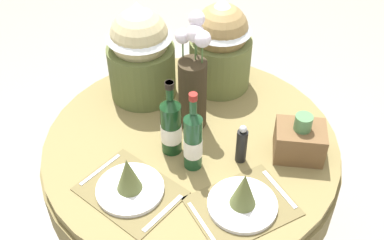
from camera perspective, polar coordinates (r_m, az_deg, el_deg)
The scene contains 10 objects.
dining_table at distance 1.95m, azimuth -0.11°, elevation -5.21°, with size 1.18×1.18×0.74m.
place_setting_left at distance 1.66m, azimuth -7.60°, elevation -7.50°, with size 0.43×0.40×0.16m.
place_setting_right at distance 1.61m, azimuth 6.19°, elevation -9.33°, with size 0.43×0.41×0.16m.
flower_vase at distance 1.81m, azimuth 0.12°, elevation 4.64°, with size 0.14×0.14×0.48m.
wine_bottle_left at distance 1.67m, azimuth 0.12°, elevation -2.42°, with size 0.07×0.07×0.34m.
wine_bottle_right at distance 1.74m, azimuth -2.55°, elevation -0.63°, with size 0.08×0.08×0.32m.
pepper_mill at distance 1.73m, azimuth 6.02°, elevation -2.99°, with size 0.04×0.04×0.17m.
gift_tub_back_left at distance 1.96m, azimuth -6.28°, elevation 8.67°, with size 0.28×0.28×0.44m.
gift_tub_back_centre at distance 2.02m, azimuth 3.51°, elevation 9.54°, with size 0.27×0.27×0.42m.
woven_basket_side_right at distance 1.80m, azimuth 12.88°, elevation -2.41°, with size 0.18×0.14×0.19m.
Camera 1 is at (0.17, -1.32, 2.03)m, focal length 44.12 mm.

